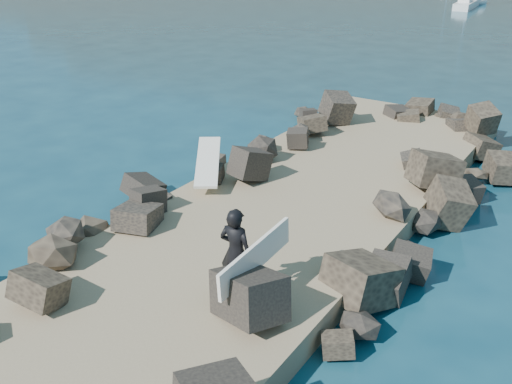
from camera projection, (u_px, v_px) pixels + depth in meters
ground at (277, 231)px, 14.73m from camera, size 800.00×800.00×0.00m
jetty at (232, 255)px, 13.09m from camera, size 6.00×26.00×0.60m
riprap_left at (153, 208)px, 14.84m from camera, size 2.60×22.00×1.00m
riprap_right at (358, 276)px, 11.94m from camera, size 2.60×22.00×1.00m
surfboard_resting at (208, 165)px, 16.07m from camera, size 1.93×2.41×0.08m
surfer_with_board at (239, 253)px, 10.77m from camera, size 0.85×2.29×1.84m
sailboat_a at (467, 4)px, 56.20m from camera, size 1.97×6.70×8.02m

